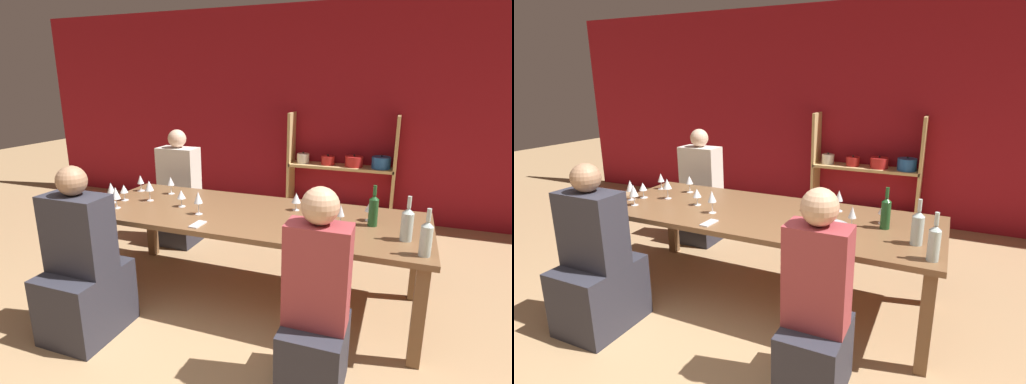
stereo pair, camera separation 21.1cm
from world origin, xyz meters
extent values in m
cube|color=maroon|center=(0.00, 3.83, 1.35)|extent=(8.80, 0.06, 2.70)
cube|color=tan|center=(-0.37, 3.63, 0.69)|extent=(0.04, 0.30, 1.37)
cube|color=tan|center=(0.94, 3.63, 0.69)|extent=(0.04, 0.30, 1.37)
cube|color=tan|center=(0.28, 3.63, 0.02)|extent=(1.31, 0.30, 0.04)
cylinder|color=gold|center=(-0.21, 3.63, 0.10)|extent=(0.17, 0.17, 0.13)
sphere|color=black|center=(-0.21, 3.63, 0.18)|extent=(0.02, 0.02, 0.02)
cylinder|color=#338447|center=(0.12, 3.63, 0.09)|extent=(0.22, 0.22, 0.12)
sphere|color=black|center=(0.12, 3.63, 0.16)|extent=(0.02, 0.02, 0.02)
cylinder|color=black|center=(0.45, 3.63, 0.10)|extent=(0.23, 0.23, 0.12)
sphere|color=black|center=(0.45, 3.63, 0.17)|extent=(0.02, 0.02, 0.02)
cylinder|color=#E0561E|center=(0.77, 3.63, 0.11)|extent=(0.22, 0.22, 0.14)
sphere|color=black|center=(0.77, 3.63, 0.19)|extent=(0.02, 0.02, 0.02)
cube|color=tan|center=(0.28, 3.63, 0.70)|extent=(1.31, 0.30, 0.04)
cylinder|color=silver|center=(-0.21, 3.63, 0.78)|extent=(0.16, 0.16, 0.12)
sphere|color=black|center=(-0.21, 3.63, 0.86)|extent=(0.02, 0.02, 0.02)
cylinder|color=red|center=(0.12, 3.63, 0.78)|extent=(0.17, 0.17, 0.11)
sphere|color=black|center=(0.12, 3.63, 0.85)|extent=(0.02, 0.02, 0.02)
cylinder|color=red|center=(0.45, 3.63, 0.79)|extent=(0.22, 0.22, 0.13)
sphere|color=black|center=(0.45, 3.63, 0.86)|extent=(0.02, 0.02, 0.02)
cylinder|color=#235BAD|center=(0.77, 3.63, 0.79)|extent=(0.23, 0.23, 0.15)
sphere|color=black|center=(0.77, 3.63, 0.88)|extent=(0.02, 0.02, 0.02)
cube|color=brown|center=(-0.07, 1.41, 0.72)|extent=(2.71, 1.02, 0.04)
cube|color=brown|center=(-1.35, 0.98, 0.35)|extent=(0.08, 0.08, 0.70)
cube|color=brown|center=(1.21, 0.98, 0.35)|extent=(0.08, 0.08, 0.70)
cube|color=brown|center=(-1.35, 1.85, 0.35)|extent=(0.08, 0.08, 0.70)
cube|color=brown|center=(1.21, 1.85, 0.35)|extent=(0.08, 0.08, 0.70)
cylinder|color=#B7BABC|center=(0.54, 1.11, 0.79)|extent=(0.29, 0.29, 0.09)
torus|color=#B7BABC|center=(0.54, 1.11, 0.83)|extent=(0.30, 0.30, 0.01)
cylinder|color=#B2C6C1|center=(1.20, 1.03, 0.84)|extent=(0.07, 0.07, 0.19)
cone|color=#B2C6C1|center=(1.20, 1.03, 0.95)|extent=(0.07, 0.07, 0.03)
cylinder|color=#B2C6C1|center=(1.20, 1.03, 1.00)|extent=(0.03, 0.03, 0.08)
cylinder|color=#B2C6C1|center=(1.09, 1.25, 0.84)|extent=(0.08, 0.08, 0.19)
cone|color=#B2C6C1|center=(1.09, 1.25, 0.95)|extent=(0.08, 0.08, 0.04)
cylinder|color=#B2C6C1|center=(1.09, 1.25, 1.01)|extent=(0.03, 0.03, 0.08)
cylinder|color=#1E4C23|center=(0.86, 1.46, 0.84)|extent=(0.07, 0.07, 0.20)
cone|color=#1E4C23|center=(0.86, 1.46, 0.96)|extent=(0.07, 0.07, 0.03)
cylinder|color=#1E4C23|center=(0.86, 1.46, 1.01)|extent=(0.03, 0.03, 0.07)
cylinder|color=white|center=(0.83, 1.56, 0.74)|extent=(0.07, 0.07, 0.00)
cylinder|color=white|center=(0.83, 1.56, 0.78)|extent=(0.01, 0.01, 0.07)
cone|color=white|center=(0.83, 1.56, 0.86)|extent=(0.08, 0.08, 0.09)
cylinder|color=maroon|center=(0.83, 1.56, 0.84)|extent=(0.05, 0.05, 0.04)
cylinder|color=white|center=(-1.31, 1.66, 0.74)|extent=(0.07, 0.07, 0.00)
cylinder|color=white|center=(-1.31, 1.66, 0.78)|extent=(0.01, 0.01, 0.07)
cone|color=white|center=(-1.31, 1.66, 0.86)|extent=(0.06, 0.06, 0.08)
cylinder|color=beige|center=(-1.31, 1.66, 0.84)|extent=(0.03, 0.03, 0.03)
cylinder|color=white|center=(-1.17, 1.14, 0.74)|extent=(0.06, 0.06, 0.00)
cylinder|color=white|center=(-1.17, 1.14, 0.78)|extent=(0.01, 0.01, 0.08)
cone|color=white|center=(-1.17, 1.14, 0.87)|extent=(0.08, 0.08, 0.10)
cylinder|color=beige|center=(-1.17, 1.14, 0.85)|extent=(0.04, 0.04, 0.04)
cylinder|color=white|center=(-0.69, 1.37, 0.74)|extent=(0.06, 0.06, 0.00)
cylinder|color=white|center=(-0.69, 1.37, 0.78)|extent=(0.01, 0.01, 0.07)
cone|color=white|center=(-0.69, 1.37, 0.85)|extent=(0.07, 0.07, 0.07)
cylinder|color=maroon|center=(-0.69, 1.37, 0.83)|extent=(0.04, 0.04, 0.03)
cylinder|color=white|center=(-1.31, 1.25, 0.74)|extent=(0.07, 0.07, 0.00)
cylinder|color=white|center=(-1.31, 1.25, 0.79)|extent=(0.01, 0.01, 0.08)
cone|color=white|center=(-1.31, 1.25, 0.87)|extent=(0.07, 0.07, 0.10)
cylinder|color=white|center=(-0.98, 1.68, 0.74)|extent=(0.06, 0.06, 0.00)
cylinder|color=white|center=(-0.98, 1.68, 0.79)|extent=(0.01, 0.01, 0.08)
cone|color=white|center=(-0.98, 1.68, 0.87)|extent=(0.07, 0.07, 0.08)
cylinder|color=maroon|center=(-0.98, 1.68, 0.85)|extent=(0.04, 0.04, 0.03)
cylinder|color=white|center=(0.45, 1.71, 0.74)|extent=(0.07, 0.07, 0.00)
cylinder|color=white|center=(0.45, 1.71, 0.79)|extent=(0.01, 0.01, 0.08)
cone|color=white|center=(0.45, 1.71, 0.87)|extent=(0.07, 0.07, 0.09)
cylinder|color=white|center=(0.63, 1.40, 0.74)|extent=(0.06, 0.06, 0.00)
cylinder|color=white|center=(0.63, 1.40, 0.78)|extent=(0.01, 0.01, 0.06)
cone|color=white|center=(0.63, 1.40, 0.85)|extent=(0.06, 0.06, 0.09)
cylinder|color=beige|center=(0.63, 1.40, 0.83)|extent=(0.03, 0.03, 0.03)
cylinder|color=white|center=(-1.04, 1.42, 0.74)|extent=(0.06, 0.06, 0.00)
cylinder|color=white|center=(-1.04, 1.42, 0.79)|extent=(0.01, 0.01, 0.09)
cone|color=white|center=(-1.04, 1.42, 0.88)|extent=(0.08, 0.08, 0.09)
cylinder|color=maroon|center=(-1.04, 1.42, 0.86)|extent=(0.04, 0.04, 0.04)
cylinder|color=white|center=(0.24, 1.61, 0.74)|extent=(0.06, 0.06, 0.00)
cylinder|color=white|center=(0.24, 1.61, 0.78)|extent=(0.01, 0.01, 0.06)
cone|color=white|center=(0.24, 1.61, 0.85)|extent=(0.08, 0.08, 0.08)
cylinder|color=beige|center=(0.24, 1.61, 0.83)|extent=(0.04, 0.04, 0.03)
cylinder|color=white|center=(-0.46, 1.24, 0.74)|extent=(0.06, 0.06, 0.00)
cylinder|color=white|center=(-0.46, 1.24, 0.79)|extent=(0.01, 0.01, 0.09)
cone|color=white|center=(-0.46, 1.24, 0.88)|extent=(0.07, 0.07, 0.09)
cylinder|color=beige|center=(-0.46, 1.24, 0.86)|extent=(0.04, 0.04, 0.04)
cylinder|color=white|center=(-1.25, 1.35, 0.74)|extent=(0.07, 0.07, 0.00)
cylinder|color=white|center=(-1.25, 1.35, 0.78)|extent=(0.01, 0.01, 0.07)
cone|color=white|center=(-1.25, 1.35, 0.85)|extent=(0.07, 0.07, 0.07)
cylinder|color=beige|center=(-1.25, 1.35, 0.83)|extent=(0.04, 0.04, 0.03)
cube|color=silver|center=(-0.34, 1.02, 0.75)|extent=(0.08, 0.15, 0.01)
cube|color=#2D2D38|center=(0.64, 0.56, 0.22)|extent=(0.35, 0.44, 0.44)
cube|color=#99383D|center=(0.64, 0.56, 0.74)|extent=(0.35, 0.19, 0.60)
sphere|color=tan|center=(0.64, 0.56, 1.14)|extent=(0.21, 0.21, 0.21)
cube|color=#2D2D38|center=(-1.27, 2.29, 0.24)|extent=(0.43, 0.54, 0.48)
cube|color=silver|center=(-1.27, 2.29, 0.77)|extent=(0.43, 0.24, 0.58)
sphere|color=beige|center=(-1.27, 2.29, 1.16)|extent=(0.20, 0.20, 0.20)
cube|color=#2D2D38|center=(-1.00, 0.54, 0.25)|extent=(0.45, 0.56, 0.49)
cube|color=#2D2D38|center=(-1.00, 0.54, 0.76)|extent=(0.45, 0.25, 0.54)
sphere|color=#9E7556|center=(-1.00, 0.54, 1.13)|extent=(0.20, 0.20, 0.20)
camera|label=1|loc=(1.03, -1.41, 1.77)|focal=28.00mm
camera|label=2|loc=(1.22, -1.33, 1.77)|focal=28.00mm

